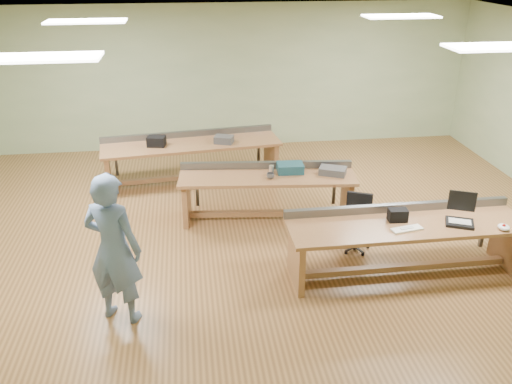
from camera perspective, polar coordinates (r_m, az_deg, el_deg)
floor at (r=8.42m, az=0.59°, el=-3.98°), size 10.00×10.00×0.00m
ceiling at (r=7.48m, az=0.69°, el=16.70°), size 10.00×10.00×0.00m
wall_back at (r=11.65m, az=-2.20°, el=11.97°), size 10.00×0.04×3.00m
wall_front at (r=4.30m, az=8.32°, el=-11.46°), size 10.00×0.04×3.00m
fluor_panels at (r=7.48m, az=0.69°, el=16.47°), size 6.20×3.50×0.03m
workbench_front at (r=7.36m, az=15.43°, el=-4.41°), size 3.12×0.85×0.86m
workbench_mid at (r=8.54m, az=1.16°, el=0.59°), size 2.81×0.99×0.86m
workbench_back at (r=10.05m, az=-6.81°, el=4.21°), size 3.31×1.24×0.86m
person at (r=6.29m, az=-14.76°, el=-5.82°), size 0.79×0.67×1.84m
laptop_base at (r=7.44m, az=20.64°, el=-3.06°), size 0.43×0.39×0.04m
laptop_screen at (r=7.45m, az=20.88°, el=-0.88°), size 0.32×0.15×0.27m
keyboard at (r=7.09m, az=15.60°, el=-3.78°), size 0.42×0.21×0.02m
trackball_mouse at (r=7.50m, az=24.63°, el=-3.38°), size 0.15×0.17×0.07m
camera_bag at (r=7.26m, az=14.69°, el=-2.36°), size 0.25×0.17×0.16m
task_chair at (r=7.93m, az=10.52°, el=-3.90°), size 0.58×0.58×0.82m
parts_bin_teal at (r=8.57m, az=3.61°, el=2.55°), size 0.42×0.32×0.14m
parts_bin_grey at (r=8.56m, az=8.08°, el=2.22°), size 0.48×0.40×0.11m
mug at (r=8.31m, az=1.52°, el=1.71°), size 0.14×0.14×0.09m
drinks_can at (r=8.50m, az=1.63°, el=2.38°), size 0.08×0.08×0.13m
storage_box_back at (r=9.86m, az=-10.43°, el=5.27°), size 0.35×0.28×0.18m
tray_back at (r=9.88m, az=-3.39°, el=5.54°), size 0.39×0.33×0.13m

